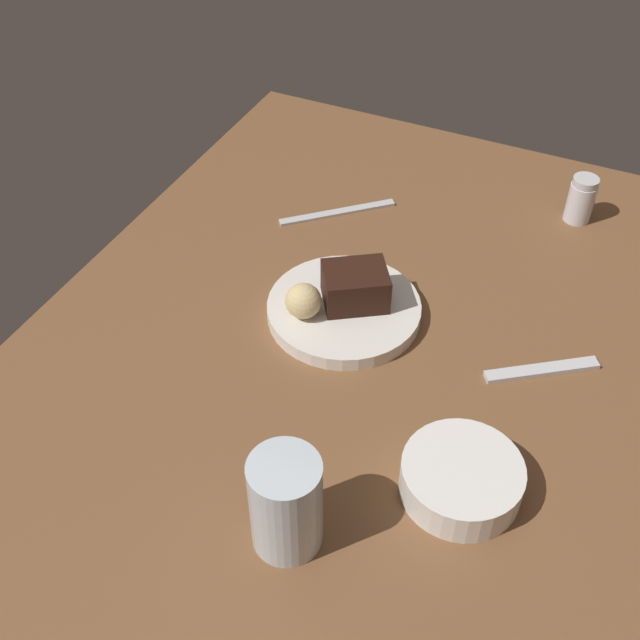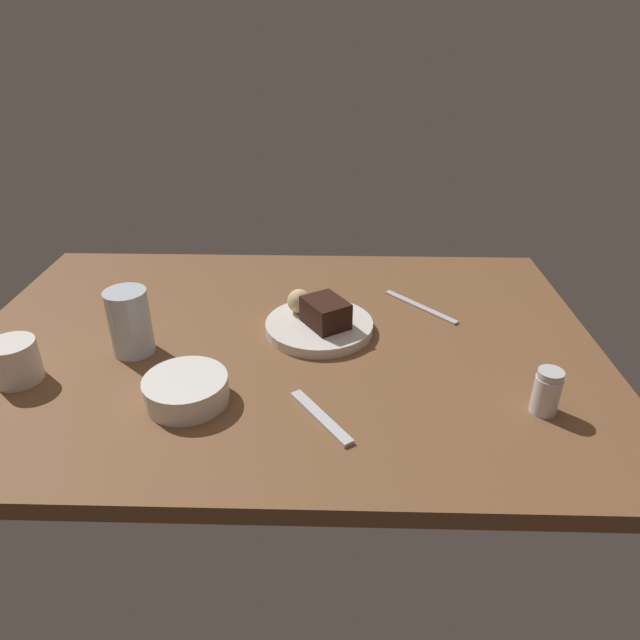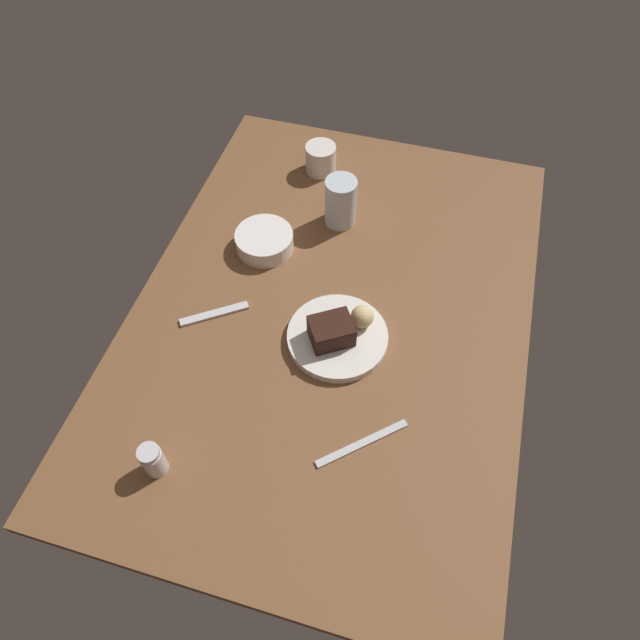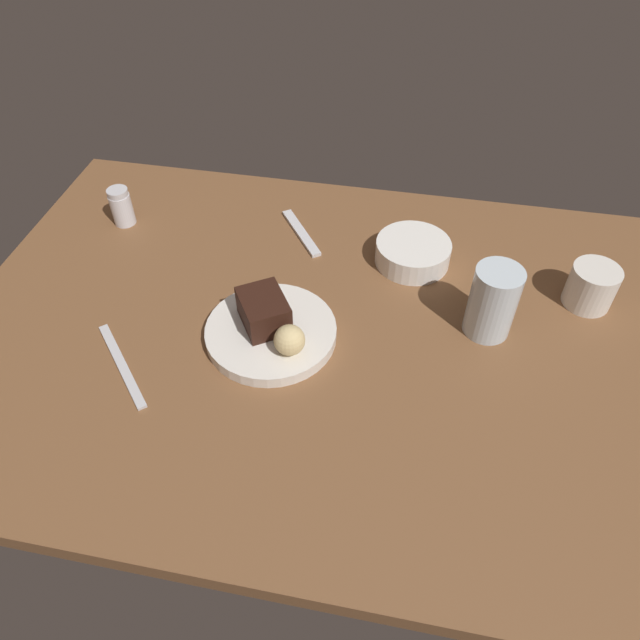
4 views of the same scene
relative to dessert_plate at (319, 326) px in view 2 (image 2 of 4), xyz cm
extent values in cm
cube|color=brown|center=(7.29, 3.22, -2.51)|extent=(120.00, 84.00, 3.00)
cylinder|color=white|center=(0.00, 0.00, 0.00)|extent=(21.01, 21.01, 2.02)
cube|color=black|center=(-1.24, 1.03, 3.62)|extent=(10.26, 10.79, 5.22)
sphere|color=#DBC184|center=(4.10, -4.11, 3.43)|extent=(4.83, 4.83, 4.83)
cylinder|color=silver|center=(-35.75, 24.29, 2.15)|extent=(4.15, 4.15, 6.33)
cylinder|color=silver|center=(-35.75, 24.29, 5.92)|extent=(3.94, 3.94, 1.20)
cylinder|color=silver|center=(33.86, 8.34, 5.12)|extent=(7.53, 7.53, 12.26)
cylinder|color=white|center=(20.61, 23.06, 1.13)|extent=(13.49, 13.49, 4.28)
cylinder|color=silver|center=(50.55, 17.94, 2.64)|extent=(7.89, 7.89, 7.31)
cube|color=silver|center=(-0.98, 27.15, -0.66)|extent=(10.10, 13.31, 0.70)
cube|color=silver|center=(-21.12, -10.36, -0.76)|extent=(13.78, 15.04, 0.50)
camera|label=1|loc=(73.05, 30.37, 73.40)|focal=44.39mm
camera|label=2|loc=(-2.68, 95.41, 53.99)|focal=31.48mm
camera|label=3|loc=(-64.52, -14.54, 99.78)|focal=32.33mm
camera|label=4|loc=(20.13, -62.61, 69.89)|focal=33.54mm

